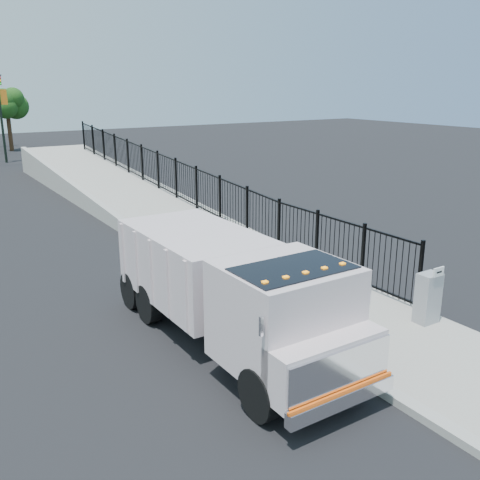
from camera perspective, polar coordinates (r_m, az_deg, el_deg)
ground at (r=13.78m, az=2.11°, el=-8.18°), size 120.00×120.00×0.00m
sidewalk at (r=13.54m, az=13.85°, el=-8.86°), size 3.55×12.00×0.12m
curb at (r=12.32m, az=7.51°, el=-11.03°), size 0.30×12.00×0.16m
ramp at (r=28.46m, az=-12.88°, el=4.31°), size 3.95×24.06×3.19m
iron_fence at (r=25.20m, az=-6.80°, el=5.18°), size 0.10×28.00×1.80m
truck at (r=11.73m, az=-0.89°, el=-5.09°), size 2.50×7.43×2.54m
worker at (r=12.69m, az=9.66°, el=-5.70°), size 0.61×0.75×1.77m
utility_cabinet at (r=13.73m, az=19.39°, el=-5.86°), size 0.55×0.40×1.25m
arrow_sign at (r=13.36m, az=20.42°, el=-3.21°), size 0.35×0.04×0.22m
debris at (r=14.97m, az=12.37°, el=-5.86°), size 0.32×0.32×0.08m
tree_1 at (r=52.23m, az=-23.62°, el=12.98°), size 2.08×2.08×5.04m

